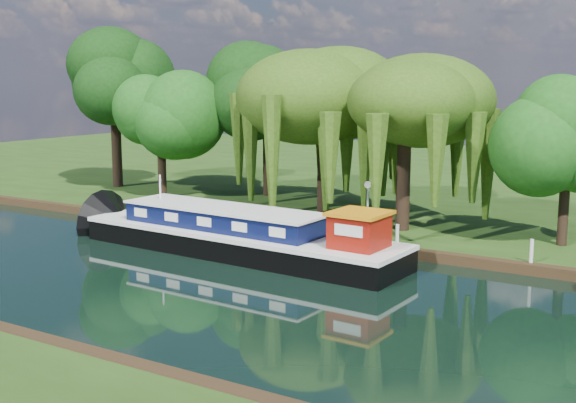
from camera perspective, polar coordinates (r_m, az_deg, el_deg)
The scene contains 13 objects.
ground at distance 27.96m, azimuth -3.94°, elevation -7.01°, with size 120.00×120.00×0.00m, color black.
far_bank at distance 58.48m, azimuth 15.63°, elevation 1.63°, with size 120.00×52.00×0.45m, color #1D380F.
dutch_barge at distance 33.37m, azimuth -3.76°, elevation -2.74°, with size 16.62×4.59×3.47m.
red_dinghy at distance 37.38m, azimuth -8.32°, elevation -2.83°, with size 2.15×3.00×0.62m, color maroon.
willow_left at distance 41.14m, azimuth 2.86°, elevation 8.09°, with size 7.41×7.41×8.88m.
willow_right at distance 36.47m, azimuth 9.23°, elevation 6.77°, with size 6.53×6.53×7.96m.
tree_far_left at distance 46.99m, azimuth -10.05°, elevation 6.83°, with size 4.87×4.87×7.84m.
tree_far_back at distance 52.48m, azimuth -13.57°, elevation 8.75°, with size 5.96×5.96×10.03m.
tree_far_mid at distance 47.15m, azimuth -1.63°, elevation 8.09°, with size 5.57×5.57×9.12m.
tree_far_right at distance 34.99m, azimuth 21.23°, elevation 4.15°, with size 4.07×4.07×6.66m.
lamppost at distance 36.09m, azimuth 6.32°, elevation 0.68°, with size 0.36×0.36×2.56m.
mooring_posts at distance 34.94m, azimuth 3.33°, elevation -2.02°, with size 19.16×0.16×1.00m.
reeds_near at distance 18.27m, azimuth 0.10°, elevation -14.42°, with size 33.70×1.50×1.10m.
Camera 1 is at (15.51, -21.85, 7.99)m, focal length 45.00 mm.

